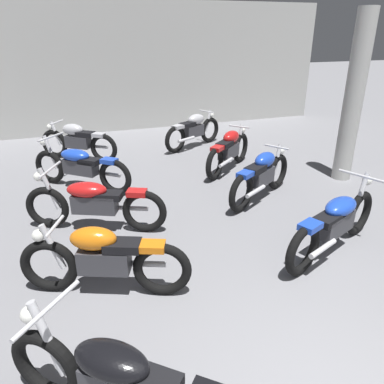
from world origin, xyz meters
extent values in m
cube|color=#B2B2AD|center=(0.00, 10.32, 1.80)|extent=(12.98, 0.24, 3.60)
cylinder|color=#B2B2AD|center=(3.57, 4.74, 1.60)|extent=(0.36, 0.36, 3.20)
torus|color=black|center=(-2.12, 1.42, 0.34)|extent=(0.57, 0.53, 0.67)
cylinder|color=silver|center=(-2.06, 1.37, 0.65)|extent=(0.25, 0.23, 0.66)
ellipsoid|color=black|center=(-1.63, 0.99, 0.66)|extent=(0.66, 0.64, 0.22)
cube|color=black|center=(-1.39, 0.78, 0.57)|extent=(0.46, 0.44, 0.10)
cylinder|color=silver|center=(-2.01, 1.33, 0.96)|extent=(0.48, 0.53, 0.04)
sphere|color=white|center=(-2.16, 1.46, 0.84)|extent=(0.14, 0.14, 0.14)
torus|color=black|center=(-2.08, 2.87, 0.34)|extent=(0.66, 0.36, 0.67)
torus|color=black|center=(-0.88, 2.38, 0.34)|extent=(0.66, 0.36, 0.67)
cylinder|color=silver|center=(-2.01, 2.84, 0.59)|extent=(0.25, 0.16, 0.56)
cube|color=#38383D|center=(-1.48, 2.62, 0.44)|extent=(0.62, 0.44, 0.28)
ellipsoid|color=orange|center=(-1.58, 2.66, 0.72)|extent=(0.59, 0.46, 0.26)
cube|color=black|center=(-1.28, 2.54, 0.64)|extent=(0.46, 0.37, 0.10)
cube|color=orange|center=(-0.98, 2.41, 0.64)|extent=(0.34, 0.29, 0.08)
cylinder|color=silver|center=(-1.96, 2.82, 0.85)|extent=(0.22, 0.46, 0.04)
sphere|color=white|center=(-2.14, 2.90, 0.73)|extent=(0.14, 0.14, 0.14)
cylinder|color=silver|center=(-1.07, 2.59, 0.32)|extent=(0.53, 0.28, 0.07)
torus|color=black|center=(-2.10, 4.51, 0.34)|extent=(0.65, 0.38, 0.67)
torus|color=black|center=(-0.74, 3.88, 0.34)|extent=(0.65, 0.38, 0.67)
cylinder|color=silver|center=(-2.03, 4.47, 0.65)|extent=(0.28, 0.18, 0.66)
cube|color=#38383D|center=(-1.42, 4.19, 0.44)|extent=(0.70, 0.49, 0.28)
ellipsoid|color=red|center=(-1.51, 4.24, 0.66)|extent=(0.68, 0.54, 0.22)
cube|color=black|center=(-1.22, 4.10, 0.57)|extent=(0.46, 0.39, 0.10)
cube|color=red|center=(-0.83, 3.92, 0.64)|extent=(0.34, 0.30, 0.08)
cylinder|color=silver|center=(-1.98, 4.45, 0.96)|extent=(0.32, 0.63, 0.04)
sphere|color=white|center=(-2.16, 4.53, 0.84)|extent=(0.14, 0.14, 0.14)
cylinder|color=silver|center=(-0.92, 4.10, 0.32)|extent=(0.53, 0.29, 0.07)
torus|color=black|center=(-2.06, 6.44, 0.34)|extent=(0.58, 0.52, 0.67)
torus|color=black|center=(-0.93, 5.45, 0.34)|extent=(0.58, 0.52, 0.67)
cylinder|color=silver|center=(-2.00, 6.39, 0.65)|extent=(0.25, 0.23, 0.66)
cube|color=#38383D|center=(-1.50, 5.94, 0.44)|extent=(0.65, 0.62, 0.28)
ellipsoid|color=blue|center=(-1.57, 6.01, 0.66)|extent=(0.66, 0.64, 0.22)
cube|color=black|center=(-1.33, 5.80, 0.57)|extent=(0.46, 0.44, 0.10)
cube|color=blue|center=(-1.01, 5.52, 0.64)|extent=(0.34, 0.33, 0.08)
cylinder|color=silver|center=(-1.96, 6.35, 0.96)|extent=(0.47, 0.54, 0.04)
sphere|color=white|center=(-2.11, 6.48, 0.84)|extent=(0.14, 0.14, 0.14)
cylinder|color=silver|center=(-1.03, 5.71, 0.32)|extent=(0.46, 0.41, 0.07)
torus|color=black|center=(-1.95, 8.13, 0.34)|extent=(0.61, 0.48, 0.67)
torus|color=black|center=(-0.89, 7.37, 0.34)|extent=(0.61, 0.48, 0.67)
cylinder|color=silver|center=(-1.88, 8.09, 0.59)|extent=(0.24, 0.20, 0.56)
cube|color=#38383D|center=(-1.42, 7.75, 0.44)|extent=(0.60, 0.53, 0.28)
ellipsoid|color=#B7B7BC|center=(-1.50, 7.81, 0.72)|extent=(0.59, 0.53, 0.26)
cube|color=black|center=(-1.24, 7.62, 0.64)|extent=(0.46, 0.43, 0.10)
cube|color=#B7B7BC|center=(-0.98, 7.43, 0.64)|extent=(0.34, 0.33, 0.08)
cylinder|color=silver|center=(-1.83, 8.05, 0.85)|extent=(0.31, 0.41, 0.04)
sphere|color=white|center=(-2.00, 8.17, 0.73)|extent=(0.14, 0.14, 0.14)
cylinder|color=silver|center=(-1.02, 7.62, 0.32)|extent=(0.49, 0.38, 0.07)
torus|color=black|center=(2.23, 2.77, 0.34)|extent=(0.66, 0.36, 0.67)
torus|color=black|center=(0.85, 2.19, 0.34)|extent=(0.66, 0.36, 0.67)
cylinder|color=silver|center=(2.15, 2.74, 0.65)|extent=(0.28, 0.17, 0.66)
cube|color=#38383D|center=(1.54, 2.48, 0.44)|extent=(0.70, 0.48, 0.28)
ellipsoid|color=blue|center=(1.63, 2.52, 0.66)|extent=(0.68, 0.53, 0.22)
cube|color=black|center=(1.33, 2.39, 0.57)|extent=(0.46, 0.38, 0.10)
cube|color=blue|center=(0.94, 2.22, 0.64)|extent=(0.34, 0.29, 0.08)
cylinder|color=silver|center=(2.10, 2.72, 0.96)|extent=(0.30, 0.64, 0.04)
sphere|color=white|center=(2.28, 2.80, 0.84)|extent=(0.14, 0.14, 0.14)
cylinder|color=silver|center=(1.13, 2.16, 0.32)|extent=(0.53, 0.28, 0.07)
torus|color=black|center=(2.03, 4.71, 0.34)|extent=(0.63, 0.45, 0.67)
torus|color=black|center=(0.92, 4.02, 0.34)|extent=(0.63, 0.45, 0.67)
cylinder|color=silver|center=(1.96, 4.66, 0.59)|extent=(0.24, 0.19, 0.56)
cube|color=#38383D|center=(1.47, 4.36, 0.44)|extent=(0.61, 0.50, 0.28)
ellipsoid|color=blue|center=(1.56, 4.42, 0.72)|extent=(0.59, 0.51, 0.26)
cube|color=black|center=(1.29, 4.25, 0.64)|extent=(0.47, 0.41, 0.10)
cube|color=blue|center=(1.01, 4.08, 0.64)|extent=(0.34, 0.32, 0.08)
cylinder|color=silver|center=(1.91, 4.63, 0.85)|extent=(0.28, 0.43, 0.04)
sphere|color=white|center=(2.08, 4.74, 0.73)|extent=(0.14, 0.14, 0.14)
cylinder|color=silver|center=(1.20, 4.04, 0.32)|extent=(0.50, 0.35, 0.07)
torus|color=black|center=(2.06, 6.36, 0.34)|extent=(0.58, 0.52, 0.67)
torus|color=black|center=(1.07, 5.52, 0.34)|extent=(0.58, 0.52, 0.67)
cylinder|color=silver|center=(2.00, 6.31, 0.59)|extent=(0.23, 0.21, 0.56)
cube|color=#38383D|center=(1.57, 5.94, 0.44)|extent=(0.59, 0.55, 0.28)
ellipsoid|color=red|center=(1.64, 6.00, 0.72)|extent=(0.58, 0.55, 0.26)
cube|color=black|center=(1.40, 5.80, 0.64)|extent=(0.46, 0.44, 0.10)
cube|color=red|center=(1.15, 5.58, 0.64)|extent=(0.34, 0.33, 0.08)
cylinder|color=silver|center=(1.96, 6.27, 0.85)|extent=(0.34, 0.39, 0.04)
sphere|color=white|center=(2.11, 6.40, 0.73)|extent=(0.14, 0.14, 0.14)
cylinder|color=silver|center=(1.35, 5.58, 0.32)|extent=(0.46, 0.41, 0.07)
torus|color=black|center=(2.02, 8.12, 0.34)|extent=(0.65, 0.41, 0.67)
torus|color=black|center=(0.86, 7.52, 0.34)|extent=(0.65, 0.41, 0.67)
cylinder|color=silver|center=(1.94, 8.08, 0.59)|extent=(0.25, 0.17, 0.56)
cube|color=#38383D|center=(1.44, 7.82, 0.44)|extent=(0.62, 0.48, 0.28)
ellipsoid|color=#B7B7BC|center=(1.53, 7.87, 0.72)|extent=(0.59, 0.49, 0.26)
cube|color=black|center=(1.24, 7.72, 0.64)|extent=(0.47, 0.40, 0.10)
cube|color=#B7B7BC|center=(0.95, 7.57, 0.64)|extent=(0.34, 0.31, 0.08)
cylinder|color=silver|center=(1.89, 8.05, 0.85)|extent=(0.25, 0.44, 0.04)
sphere|color=white|center=(2.07, 8.15, 0.73)|extent=(0.14, 0.14, 0.14)
cylinder|color=silver|center=(1.14, 7.52, 0.32)|extent=(0.52, 0.32, 0.07)
camera|label=1|loc=(-1.74, -1.05, 2.82)|focal=35.04mm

